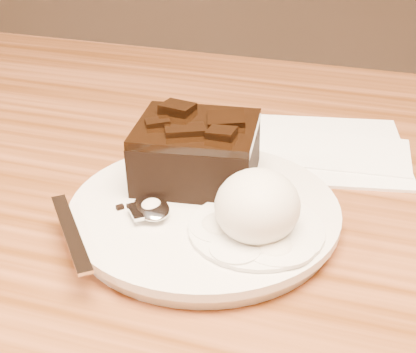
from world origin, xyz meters
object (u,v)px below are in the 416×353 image
(brownie, at_px, (197,155))
(ice_cream_scoop, at_px, (257,206))
(napkin, at_px, (327,148))
(plate, at_px, (204,215))
(spoon, at_px, (151,210))

(brownie, bearing_deg, ice_cream_scoop, -42.54)
(brownie, distance_m, ice_cream_scoop, 0.09)
(napkin, bearing_deg, brownie, -127.81)
(plate, height_order, ice_cream_scoop, ice_cream_scoop)
(spoon, xyz_separation_m, napkin, (0.11, 0.19, -0.02))
(plate, xyz_separation_m, brownie, (-0.02, 0.04, 0.03))
(plate, relative_size, brownie, 2.21)
(plate, xyz_separation_m, ice_cream_scoop, (0.05, -0.02, 0.03))
(spoon, bearing_deg, napkin, 19.49)
(ice_cream_scoop, relative_size, spoon, 0.43)
(brownie, bearing_deg, plate, -63.73)
(spoon, relative_size, napkin, 1.03)
(spoon, bearing_deg, ice_cream_scoop, -38.21)
(spoon, distance_m, napkin, 0.22)
(brownie, height_order, ice_cream_scoop, ice_cream_scoop)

